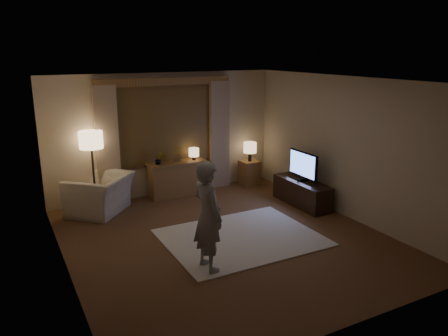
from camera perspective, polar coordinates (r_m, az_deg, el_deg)
room at (r=7.35m, az=-1.58°, el=1.71°), size 5.04×5.54×2.64m
rug at (r=7.40m, az=2.25°, el=-9.05°), size 2.50×2.00×0.02m
sideboard at (r=9.43m, az=-6.12°, el=-1.51°), size 1.20×0.40×0.70m
picture_frame at (r=9.31m, az=-6.20°, el=1.14°), size 0.16×0.02×0.20m
plant at (r=9.17m, az=-8.52°, el=1.15°), size 0.17×0.13×0.30m
table_lamp_sideboard at (r=9.44m, az=-3.96°, el=2.00°), size 0.22×0.22×0.30m
floor_lamp at (r=8.73m, az=-16.96°, el=2.99°), size 0.45×0.45×1.55m
armchair at (r=8.71m, az=-15.86°, el=-3.33°), size 1.49×1.50×0.74m
side_table at (r=10.17m, az=3.36°, el=-0.61°), size 0.40×0.40×0.56m
table_lamp_side at (r=10.03m, az=3.41°, el=2.62°), size 0.30×0.30×0.44m
tv_stand at (r=8.97m, az=10.13°, el=-3.21°), size 0.45×1.40×0.50m
tv at (r=8.81m, az=10.30°, el=0.38°), size 0.20×0.83×0.60m
person at (r=6.11m, az=-2.12°, el=-6.29°), size 0.43×0.61×1.58m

